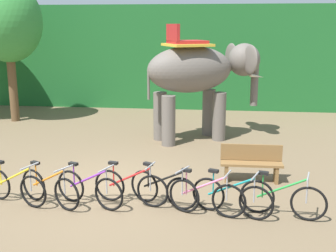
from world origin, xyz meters
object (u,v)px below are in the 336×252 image
bike_teal (232,197)px  wooden_bench (251,162)px  elephant (199,73)px  bike_green (282,199)px  bike_orange (50,188)px  bike_purple (89,189)px  bike_black (164,189)px  bike_yellow (15,186)px  bike_pink (205,196)px  tree_center (8,22)px  bike_red (131,187)px

bike_teal → wooden_bench: bike_teal is taller
elephant → bike_green: size_ratio=2.46×
bike_orange → bike_purple: size_ratio=0.97×
wooden_bench → bike_black: bearing=-136.9°
bike_yellow → bike_pink: bearing=-0.8°
wooden_bench → elephant: bearing=110.9°
tree_center → bike_red: size_ratio=3.24×
wooden_bench → bike_red: bearing=-146.7°
bike_teal → bike_pink: bearing=180.0°
elephant → bike_orange: size_ratio=2.64×
elephant → bike_orange: (-2.88, -5.87, -1.82)m
bike_orange → bike_pink: bearing=-0.8°
bike_red → bike_green: same height
bike_red → bike_pink: (1.58, -0.32, 0.00)m
wooden_bench → bike_pink: bearing=-117.5°
bike_red → bike_purple: bearing=-166.2°
bike_purple → bike_orange: bearing=-175.8°
bike_orange → bike_black: bearing=4.7°
bike_purple → bike_pink: size_ratio=0.97×
bike_yellow → wooden_bench: bike_yellow is taller
bike_orange → wooden_bench: (4.35, 2.01, 0.09)m
tree_center → bike_black: size_ratio=3.49×
bike_teal → bike_orange: bearing=179.3°
bike_orange → bike_purple: (0.84, 0.06, 0.00)m
bike_pink → bike_teal: size_ratio=1.02×
tree_center → bike_teal: (8.36, -7.87, -3.46)m
bike_orange → bike_teal: (3.81, -0.05, 0.00)m
elephant → bike_red: elephant is taller
bike_purple → bike_red: bearing=13.8°
tree_center → bike_purple: (5.39, -7.76, -3.46)m
bike_purple → bike_pink: 2.43m
bike_black → bike_green: size_ratio=0.93×
bike_teal → bike_green: same height
bike_black → bike_green: (2.40, -0.21, 0.00)m
bike_yellow → elephant: bearing=58.1°
tree_center → bike_red: 10.39m
bike_pink → wooden_bench: bearing=62.5°
bike_yellow → bike_purple: 1.62m
bike_green → bike_orange: bearing=179.8°
bike_yellow → wooden_bench: 5.50m
bike_purple → bike_pink: (2.43, -0.11, 0.00)m
bike_purple → bike_pink: same height
bike_teal → bike_green: size_ratio=0.97×
elephant → bike_green: bearing=-71.8°
bike_purple → bike_red: same height
bike_teal → wooden_bench: bearing=75.5°
bike_yellow → bike_black: size_ratio=1.05×
bike_yellow → bike_black: same height
elephant → bike_pink: elephant is taller
bike_purple → bike_black: same height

